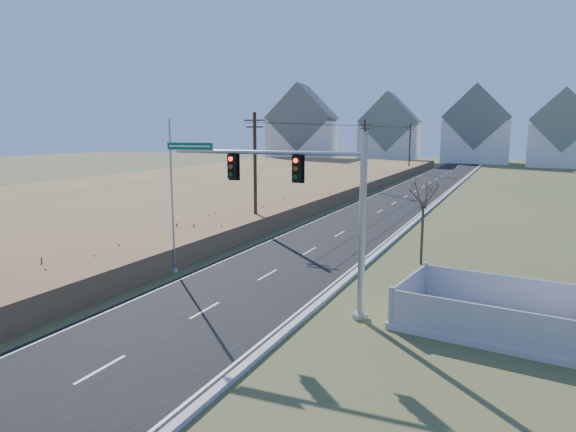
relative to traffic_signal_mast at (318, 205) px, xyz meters
The scene contains 16 objects.
ground 6.35m from the traffic_signal_mast, behind, with size 260.00×260.00×0.00m, color #4A5127.
road 50.49m from the traffic_signal_mast, 94.98° to the left, with size 8.00×180.00×0.06m, color black.
curb 50.30m from the traffic_signal_mast, 90.24° to the left, with size 0.30×180.00×0.18m, color #B2AFA8.
reed_marsh 49.27m from the traffic_signal_mast, 125.28° to the left, with size 38.00×110.00×1.30m, color olive.
utility_pole_near 18.60m from the traffic_signal_mast, 125.75° to the left, with size 1.80×0.26×9.00m.
utility_pole_mid 46.38m from the traffic_signal_mast, 103.55° to the left, with size 1.80×0.26×9.00m.
utility_pole_far 75.87m from the traffic_signal_mast, 98.23° to the left, with size 1.80×0.26×9.00m.
condo_nw 108.73m from the traffic_signal_mast, 112.94° to the left, with size 17.69×13.38×19.05m.
condo_nnw 110.41m from the traffic_signal_mast, 101.69° to the left, with size 14.93×11.17×17.03m.
condo_n 112.16m from the traffic_signal_mast, 91.21° to the left, with size 15.27×10.20×18.54m.
condo_ne 105.28m from the traffic_signal_mast, 81.46° to the left, with size 14.12×10.51×16.52m.
traffic_signal_mast is the anchor object (origin of this frame).
fence_enclosure 8.17m from the traffic_signal_mast, ahead, with size 7.46×5.56×1.59m.
open_sign 5.62m from the traffic_signal_mast, ahead, with size 0.50×0.11×0.61m.
flagpole 9.80m from the traffic_signal_mast, 163.88° to the left, with size 0.37×0.37×8.22m.
bare_tree 10.26m from the traffic_signal_mast, 75.09° to the left, with size 1.94×1.94×5.14m.
Camera 1 is at (11.78, -19.58, 7.60)m, focal length 32.00 mm.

